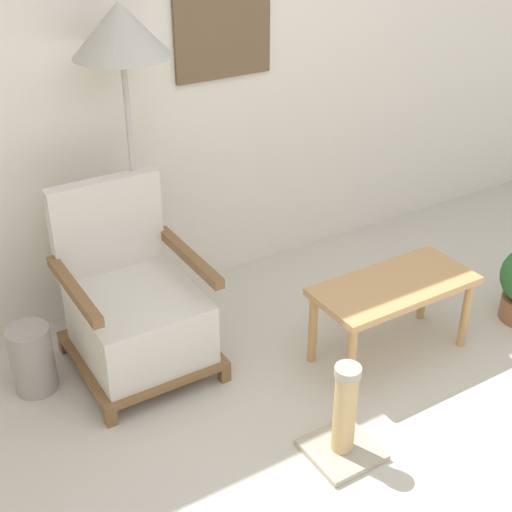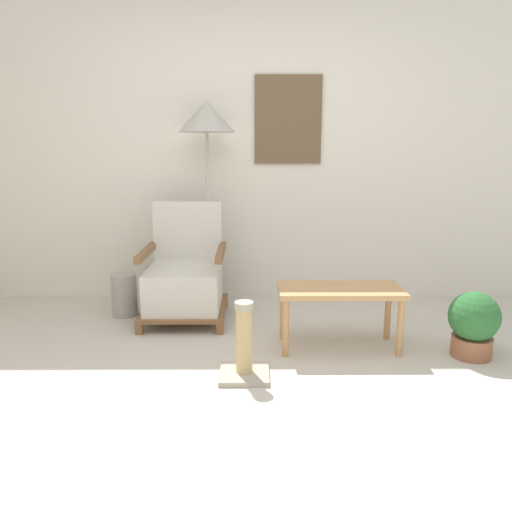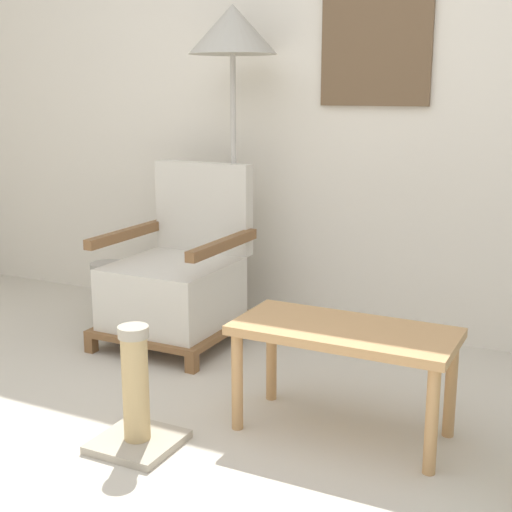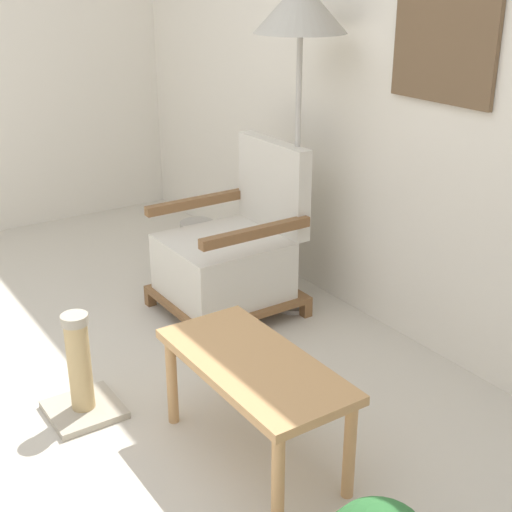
% 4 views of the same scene
% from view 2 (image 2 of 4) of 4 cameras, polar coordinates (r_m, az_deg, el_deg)
% --- Properties ---
extents(ground_plane, '(14.00, 14.00, 0.00)m').
position_cam_2_polar(ground_plane, '(2.66, -0.50, -17.62)').
color(ground_plane, beige).
extents(wall_back, '(8.00, 0.09, 2.70)m').
position_cam_2_polar(wall_back, '(4.36, -0.44, 12.67)').
color(wall_back, silver).
rests_on(wall_back, ground_plane).
extents(armchair, '(0.63, 0.68, 0.90)m').
position_cam_2_polar(armchair, '(3.94, -8.14, -2.69)').
color(armchair, brown).
rests_on(armchair, ground_plane).
extents(floor_lamp, '(0.45, 0.45, 1.68)m').
position_cam_2_polar(floor_lamp, '(4.08, -5.65, 14.87)').
color(floor_lamp, '#B7B2A8').
rests_on(floor_lamp, ground_plane).
extents(coffee_table, '(0.82, 0.38, 0.42)m').
position_cam_2_polar(coffee_table, '(3.37, 9.57, -4.58)').
color(coffee_table, tan).
rests_on(coffee_table, ground_plane).
extents(vase, '(0.20, 0.20, 0.34)m').
position_cam_2_polar(vase, '(4.14, -14.82, -4.31)').
color(vase, '#9E998E').
rests_on(vase, ground_plane).
extents(potted_plant, '(0.32, 0.32, 0.43)m').
position_cam_2_polar(potted_plant, '(3.51, 23.62, -7.00)').
color(potted_plant, '#935B3D').
rests_on(potted_plant, ground_plane).
extents(scratching_post, '(0.29, 0.29, 0.46)m').
position_cam_2_polar(scratching_post, '(2.97, -1.36, -10.79)').
color(scratching_post, '#B2A893').
rests_on(scratching_post, ground_plane).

